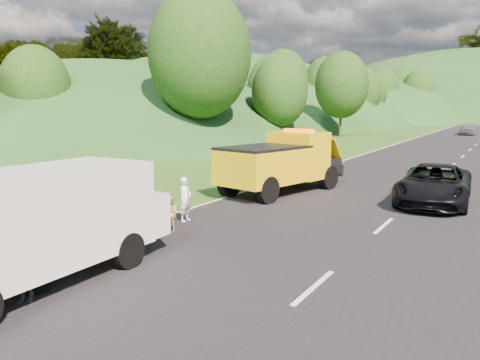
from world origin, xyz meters
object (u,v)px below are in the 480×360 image
Objects in this scene: woman at (186,221)px; worker at (25,303)px; child at (171,232)px; passing_suv at (433,204)px; tow_truck at (282,162)px; suitcase at (99,214)px; white_van at (32,222)px; spare_tire at (36,291)px.

worker is at bearing -171.92° from woman.
passing_suv is (6.28, 8.58, 0.00)m from child.
suitcase is (-2.90, -7.95, -1.08)m from tow_truck.
white_van is 1.46m from spare_tire.
worker is at bearing -54.21° from spare_tire.
white_van is at bearing -66.14° from child.
worker reaches higher than suitcase.
tow_truck reaches higher than suitcase.
woman is 2.59× the size of suitcase.
woman is at bearing 98.23° from spare_tire.
child is at bearing -164.53° from woman.
worker is at bearing -114.50° from passing_suv.
passing_suv is (5.79, 13.65, 0.00)m from spare_tire.
tow_truck is 12.56m from white_van.
child is (0.43, -1.33, 0.00)m from woman.
white_van is at bearing 101.95° from worker.
worker is at bearing -74.36° from tow_truck.
woman reaches higher than child.
spare_tire is at bearing 95.79° from worker.
suitcase is (-2.40, -1.57, 0.29)m from woman.
woman is (-0.64, 6.17, -1.41)m from white_van.
woman is at bearing 33.10° from suitcase.
suitcase is (-2.83, -0.24, 0.29)m from child.
tow_truck is at bearing 91.92° from spare_tire.
woman reaches higher than spare_tire.
worker is at bearing -59.95° from child.
tow_truck reaches higher than woman.
white_van is 5.05m from child.
woman is at bearing 129.27° from child.
spare_tire is at bearing -75.79° from tow_truck.
suitcase is at bearing 124.56° from spare_tire.
white_van is at bearing -77.08° from tow_truck.
white_van is 4.77× the size of woman.
worker is 0.28× the size of passing_suv.
white_van is 4.56× the size of worker.
suitcase reaches higher than child.
tow_truck is at bearing 63.35° from worker.
woman is 0.27× the size of passing_suv.
child is at bearing -78.23° from tow_truck.
child is 0.71× the size of worker.
tow_truck reaches higher than worker.
passing_suv is at bearing 44.05° from suitcase.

